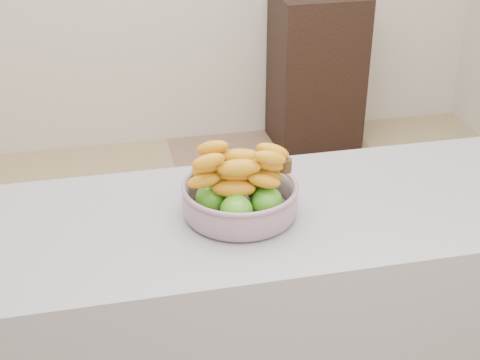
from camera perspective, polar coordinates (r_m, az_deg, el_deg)
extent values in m
plane|color=tan|center=(2.66, -0.88, -14.45)|extent=(4.00, 4.00, 0.00)
cube|color=#9998A0|center=(2.03, 1.71, -13.62)|extent=(2.00, 0.60, 0.90)
cube|color=black|center=(4.14, 6.50, 9.22)|extent=(0.52, 0.42, 0.92)
cylinder|color=#9AA6B9|center=(1.74, 0.00, -2.72)|extent=(0.26, 0.26, 0.01)
torus|color=#9AA6B9|center=(1.71, 0.00, -0.53)|extent=(0.30, 0.30, 0.01)
sphere|color=#419619|center=(1.66, -0.31, -2.64)|extent=(0.08, 0.08, 0.08)
sphere|color=#419619|center=(1.69, 2.30, -1.89)|extent=(0.08, 0.08, 0.08)
sphere|color=#419619|center=(1.77, 1.66, -0.48)|extent=(0.08, 0.08, 0.08)
sphere|color=#419619|center=(1.78, -1.18, -0.31)|extent=(0.08, 0.08, 0.08)
sphere|color=#419619|center=(1.71, -2.47, -1.60)|extent=(0.08, 0.08, 0.08)
ellipsoid|color=#FFA415|center=(1.66, -0.54, -0.74)|extent=(0.20, 0.08, 0.04)
ellipsoid|color=#FFA415|center=(1.70, -0.34, 0.05)|extent=(0.19, 0.10, 0.04)
ellipsoid|color=#FFA415|center=(1.74, -0.14, 0.79)|extent=(0.19, 0.12, 0.04)
ellipsoid|color=#FFA415|center=(1.66, -0.11, 0.64)|extent=(0.19, 0.07, 0.04)
ellipsoid|color=#FFA415|center=(1.70, 0.11, 1.45)|extent=(0.19, 0.13, 0.04)
ellipsoid|color=#FFA415|center=(1.67, 0.21, 1.95)|extent=(0.19, 0.10, 0.04)
ellipsoid|color=#FFA415|center=(1.62, -0.07, 1.05)|extent=(0.19, 0.06, 0.04)
cylinder|color=#3F2B14|center=(1.67, 3.93, 1.26)|extent=(0.03, 0.03, 0.03)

